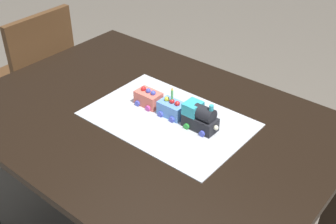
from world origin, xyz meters
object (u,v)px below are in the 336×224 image
object	(u,v)px
cake_car_hopper_sky_blue	(172,109)
birthday_candle	(172,93)
cake_locomotive	(200,117)
dining_table	(148,139)
cake_car_flatbed_coral	(149,98)
chair	(35,76)

from	to	relation	value
cake_car_hopper_sky_blue	birthday_candle	world-z (taller)	birthday_candle
cake_locomotive	cake_car_hopper_sky_blue	world-z (taller)	cake_locomotive
dining_table	cake_car_flatbed_coral	xyz separation A→B (m)	(0.05, -0.06, 0.14)
cake_locomotive	cake_car_hopper_sky_blue	bearing A→B (deg)	-0.00
cake_locomotive	cake_car_flatbed_coral	bearing A→B (deg)	-0.00
chair	cake_car_hopper_sky_blue	size ratio (longest dim) A/B	8.60
birthday_candle	chair	bearing A→B (deg)	-6.33
cake_locomotive	cake_car_hopper_sky_blue	xyz separation A→B (m)	(0.13, -0.00, -0.02)
cake_locomotive	cake_car_flatbed_coral	size ratio (longest dim) A/B	1.40
cake_locomotive	birthday_candle	xyz separation A→B (m)	(0.13, 0.00, 0.05)
cake_car_hopper_sky_blue	cake_car_flatbed_coral	world-z (taller)	same
chair	cake_car_hopper_sky_blue	xyz separation A→B (m)	(-1.10, 0.12, 0.30)
cake_locomotive	cake_car_flatbed_coral	world-z (taller)	cake_locomotive
cake_car_flatbed_coral	birthday_candle	size ratio (longest dim) A/B	1.96
cake_car_hopper_sky_blue	cake_car_flatbed_coral	xyz separation A→B (m)	(0.12, 0.00, 0.00)
cake_locomotive	dining_table	bearing A→B (deg)	18.21
chair	cake_car_flatbed_coral	size ratio (longest dim) A/B	8.60
birthday_candle	cake_car_hopper_sky_blue	bearing A→B (deg)	-0.00
cake_car_hopper_sky_blue	birthday_candle	bearing A→B (deg)	180.00
dining_table	birthday_candle	size ratio (longest dim) A/B	27.50
chair	birthday_candle	world-z (taller)	birthday_candle
cake_locomotive	birthday_candle	size ratio (longest dim) A/B	2.75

